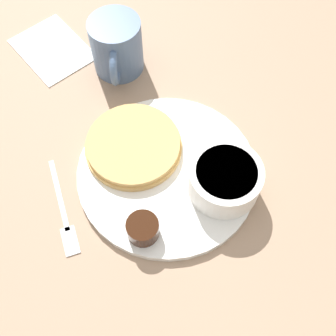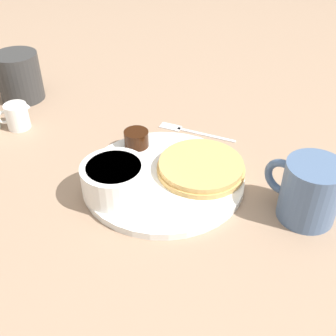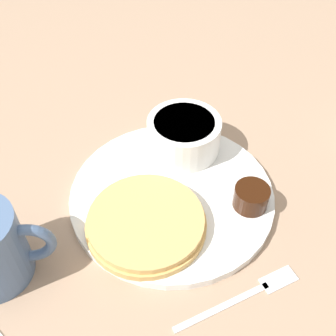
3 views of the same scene
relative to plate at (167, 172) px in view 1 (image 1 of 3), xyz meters
The scene contains 9 objects.
ground_plane 0.01m from the plate, ahead, with size 4.00×4.00×0.00m, color #9E7F66.
plate is the anchor object (origin of this frame).
pancake_stack 0.06m from the plate, 18.54° to the left, with size 0.15×0.15×0.02m.
bowl 0.09m from the plate, 143.46° to the right, with size 0.10×0.10×0.05m.
syrup_cup 0.10m from the plate, 126.54° to the left, with size 0.04×0.04×0.03m.
butter_ramekin 0.10m from the plate, 152.46° to the right, with size 0.05×0.05×0.04m.
coffee_mug 0.23m from the plate, 13.03° to the right, with size 0.11×0.09×0.09m.
fork 0.16m from the plate, 80.78° to the left, with size 0.15×0.05×0.00m.
napkin 0.32m from the plate, ahead, with size 0.15×0.12×0.00m.
Camera 1 is at (-0.24, 0.16, 0.56)m, focal length 45.00 mm.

